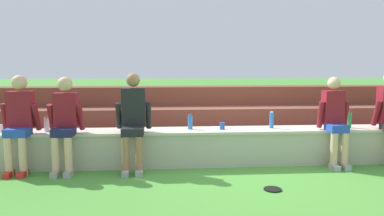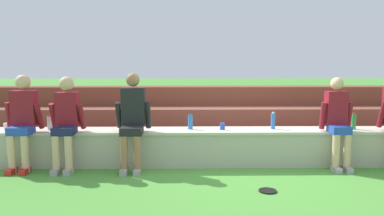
{
  "view_description": "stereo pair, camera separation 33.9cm",
  "coord_description": "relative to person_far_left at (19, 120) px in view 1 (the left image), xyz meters",
  "views": [
    {
      "loc": [
        -1.29,
        -5.44,
        1.57
      ],
      "look_at": [
        -0.86,
        0.27,
        0.91
      ],
      "focal_mm": 34.11,
      "sensor_mm": 36.0,
      "label": 1
    },
    {
      "loc": [
        -0.95,
        -5.46,
        1.57
      ],
      "look_at": [
        -0.86,
        0.27,
        0.91
      ],
      "focal_mm": 34.11,
      "sensor_mm": 36.0,
      "label": 2
    }
  ],
  "objects": [
    {
      "name": "water_bottle_center_gap",
      "position": [
        0.31,
        0.25,
        -0.11
      ],
      "size": [
        0.07,
        0.07,
        0.24
      ],
      "color": "silver",
      "rests_on": "stone_seating_wall"
    },
    {
      "name": "plastic_cup_middle",
      "position": [
        -0.39,
        0.28,
        -0.17
      ],
      "size": [
        0.08,
        0.08,
        0.11
      ],
      "primitive_type": "cylinder",
      "color": "white",
      "rests_on": "stone_seating_wall"
    },
    {
      "name": "brick_bleachers",
      "position": [
        3.42,
        1.79,
        -0.34
      ],
      "size": [
        10.8,
        1.9,
        1.14
      ],
      "color": "brown",
      "rests_on": "ground"
    },
    {
      "name": "water_bottle_mid_right",
      "position": [
        5.13,
        0.23,
        -0.09
      ],
      "size": [
        0.07,
        0.07,
        0.27
      ],
      "color": "green",
      "rests_on": "stone_seating_wall"
    },
    {
      "name": "water_bottle_near_right",
      "position": [
        2.53,
        0.3,
        -0.11
      ],
      "size": [
        0.08,
        0.08,
        0.24
      ],
      "color": "blue",
      "rests_on": "stone_seating_wall"
    },
    {
      "name": "person_far_left",
      "position": [
        0.0,
        0.0,
        0.0
      ],
      "size": [
        0.54,
        0.53,
        1.44
      ],
      "color": "#DBAD89",
      "rests_on": "ground"
    },
    {
      "name": "person_left_of_center",
      "position": [
        0.65,
        -0.01,
        -0.02
      ],
      "size": [
        0.51,
        0.57,
        1.41
      ],
      "color": "#DBAD89",
      "rests_on": "ground"
    },
    {
      "name": "person_right_of_center",
      "position": [
        4.78,
        -0.01,
        -0.04
      ],
      "size": [
        0.49,
        0.53,
        1.4
      ],
      "color": "#DBAD89",
      "rests_on": "ground"
    },
    {
      "name": "plastic_cup_left_end",
      "position": [
        3.04,
        0.24,
        -0.17
      ],
      "size": [
        0.08,
        0.08,
        0.11
      ],
      "primitive_type": "cylinder",
      "color": "blue",
      "rests_on": "stone_seating_wall"
    },
    {
      "name": "person_center",
      "position": [
        1.65,
        -0.0,
        0.0
      ],
      "size": [
        0.53,
        0.61,
        1.47
      ],
      "color": "#996B4C",
      "rests_on": "ground"
    },
    {
      "name": "ground_plane",
      "position": [
        3.42,
        -0.0,
        -0.79
      ],
      "size": [
        80.0,
        80.0,
        0.0
      ],
      "primitive_type": "plane",
      "color": "#4C9338"
    },
    {
      "name": "frisbee",
      "position": [
        3.49,
        -1.05,
        -0.78
      ],
      "size": [
        0.23,
        0.23,
        0.02
      ],
      "primitive_type": "cylinder",
      "color": "black",
      "rests_on": "ground"
    },
    {
      "name": "water_bottle_near_left",
      "position": [
        3.86,
        0.3,
        -0.09
      ],
      "size": [
        0.07,
        0.07,
        0.27
      ],
      "color": "blue",
      "rests_on": "stone_seating_wall"
    },
    {
      "name": "stone_seating_wall",
      "position": [
        3.42,
        0.26,
        -0.49
      ],
      "size": [
        8.46,
        0.57,
        0.56
      ],
      "color": "#B7AF9E",
      "rests_on": "ground"
    }
  ]
}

